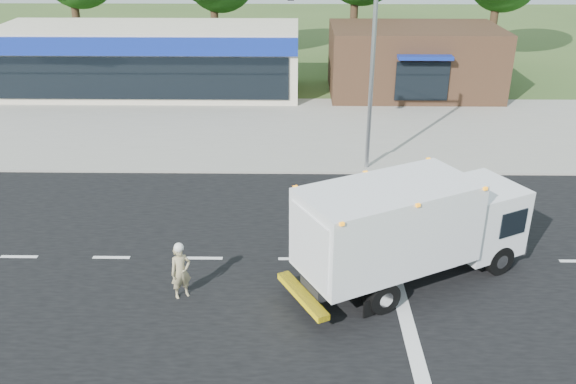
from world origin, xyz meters
name	(u,v)px	position (x,y,z in m)	size (l,w,h in m)	color
ground	(297,259)	(0.00, 0.00, 0.00)	(120.00, 120.00, 0.00)	#385123
road_asphalt	(297,259)	(0.00, 0.00, 0.00)	(60.00, 14.00, 0.02)	black
sidewalk	(297,162)	(0.00, 8.20, 0.06)	(60.00, 2.40, 0.12)	gray
parking_apron	(297,122)	(0.00, 14.00, 0.01)	(60.00, 9.00, 0.02)	gray
lane_markings	(342,282)	(1.35, -1.35, 0.02)	(55.20, 7.00, 0.01)	silver
ems_box_truck	(410,225)	(3.27, -1.20, 1.90)	(7.65, 5.49, 3.30)	black
emergency_worker	(181,271)	(-3.32, -2.11, 0.87)	(0.72, 0.65, 1.76)	tan
retail_strip_mall	(150,60)	(-9.00, 19.93, 2.01)	(18.00, 6.20, 4.00)	beige
brown_storefront	(413,60)	(7.00, 19.98, 2.00)	(10.00, 6.70, 4.00)	#382316
traffic_signal_pole	(357,56)	(2.35, 7.60, 4.92)	(3.51, 0.25, 8.00)	gray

